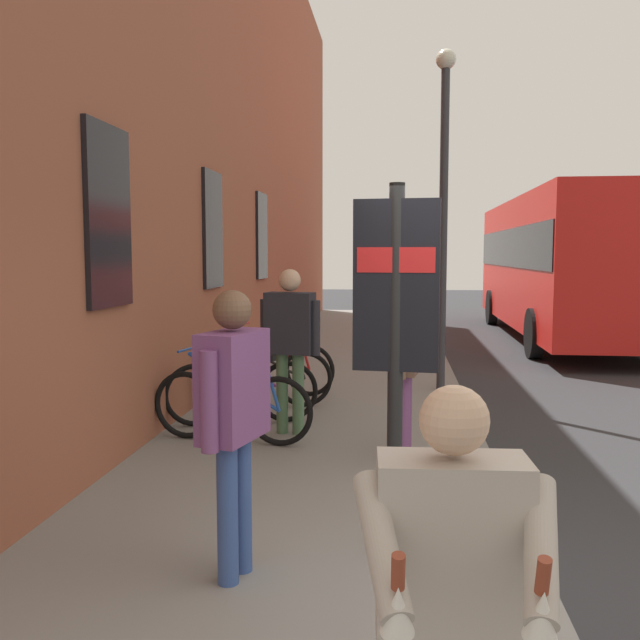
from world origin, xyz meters
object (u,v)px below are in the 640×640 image
tourist_with_hotdogs (452,584)px  city_bus (561,260)px  pedestrian_by_facade (233,404)px  bicycle_mid_rack (274,366)px  transit_info_sign (396,309)px  bicycle_far_end (243,391)px  pedestrian_near_bus (405,353)px  pedestrian_crossing_street (290,334)px  bicycle_by_door (264,378)px  street_lamp (444,189)px  bicycle_leaning_wall (232,405)px

tourist_with_hotdogs → city_bus: bearing=-13.8°
city_bus → pedestrian_by_facade: 14.27m
bicycle_mid_rack → pedestrian_by_facade: pedestrian_by_facade is taller
transit_info_sign → bicycle_mid_rack: bearing=18.6°
bicycle_far_end → pedestrian_near_bus: (-1.07, -1.83, 0.62)m
transit_info_sign → city_bus: (12.89, -3.95, 0.20)m
bicycle_mid_rack → pedestrian_crossing_street: 2.29m
pedestrian_crossing_street → pedestrian_by_facade: pedestrian_crossing_street is taller
bicycle_mid_rack → pedestrian_near_bus: size_ratio=1.06×
bicycle_far_end → bicycle_by_door: size_ratio=0.99×
bicycle_far_end → pedestrian_by_facade: (-3.72, -0.79, 0.68)m
city_bus → street_lamp: bearing=155.8°
pedestrian_by_facade → bicycle_leaning_wall: bearing=13.8°
pedestrian_crossing_street → pedestrian_by_facade: size_ratio=1.03×
bicycle_by_door → street_lamp: street_lamp is taller
bicycle_leaning_wall → city_bus: (10.42, -5.63, 1.41)m
bicycle_far_end → tourist_with_hotdogs: bearing=-161.3°
bicycle_leaning_wall → bicycle_mid_rack: 2.52m
bicycle_mid_rack → pedestrian_near_bus: bearing=-148.0°
bicycle_mid_rack → city_bus: (7.90, -5.63, 1.41)m
bicycle_mid_rack → street_lamp: size_ratio=0.37×
bicycle_far_end → street_lamp: size_ratio=0.36×
bicycle_mid_rack → pedestrian_near_bus: 3.40m
street_lamp → city_bus: bearing=-24.2°
bicycle_leaning_wall → city_bus: bearing=-28.4°
tourist_with_hotdogs → street_lamp: bearing=-3.4°
transit_info_sign → pedestrian_crossing_street: 3.13m
bicycle_far_end → pedestrian_near_bus: bearing=-120.4°
bicycle_far_end → city_bus: size_ratio=0.16×
bicycle_leaning_wall → pedestrian_by_facade: (-2.96, -0.73, 0.68)m
transit_info_sign → pedestrian_by_facade: 1.20m
bicycle_by_door → pedestrian_by_facade: size_ratio=0.99×
city_bus → bicycle_by_door: bearing=147.6°
transit_info_sign → tourist_with_hotdogs: bearing=-175.9°
city_bus → pedestrian_crossing_street: city_bus is taller
bicycle_leaning_wall → pedestrian_crossing_street: (0.41, -0.55, 0.70)m
street_lamp → pedestrian_by_facade: bearing=165.2°
pedestrian_near_bus → pedestrian_crossing_street: bearing=59.5°
pedestrian_by_facade → tourist_with_hotdogs: 2.25m
tourist_with_hotdogs → street_lamp: street_lamp is taller
tourist_with_hotdogs → street_lamp: 8.23m
pedestrian_by_facade → street_lamp: size_ratio=0.37×
bicycle_leaning_wall → tourist_with_hotdogs: tourist_with_hotdogs is taller
pedestrian_crossing_street → street_lamp: 3.67m
bicycle_leaning_wall → transit_info_sign: transit_info_sign is taller
bicycle_far_end → pedestrian_crossing_street: 0.99m
city_bus → pedestrian_crossing_street: size_ratio=5.88×
city_bus → pedestrian_by_facade: bearing=159.9°
bicycle_far_end → street_lamp: 4.15m
city_bus → street_lamp: size_ratio=2.21×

